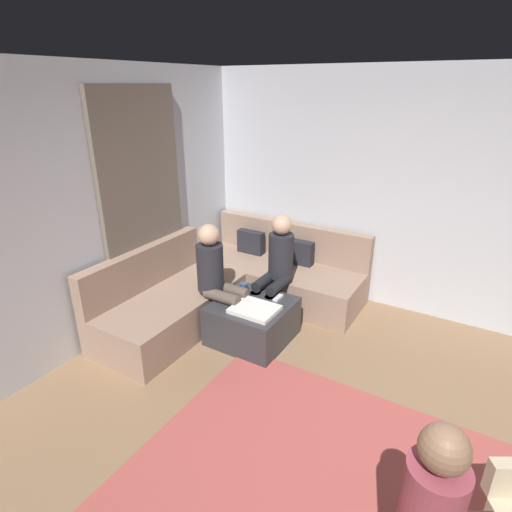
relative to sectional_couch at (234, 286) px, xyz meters
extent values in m
cube|color=silver|center=(2.08, 1.06, 1.07)|extent=(6.00, 0.12, 2.70)
cube|color=silver|center=(-0.86, -1.88, 1.07)|extent=(0.12, 6.00, 2.70)
cube|color=#726659|center=(-0.76, -0.58, 0.97)|extent=(0.06, 1.10, 2.50)
cube|color=#AD4C47|center=(1.88, -1.78, -0.27)|extent=(2.60, 2.20, 0.01)
cube|color=#9E7F6B|center=(0.30, 0.53, -0.07)|extent=(2.10, 0.85, 0.42)
cube|color=#9E7F6B|center=(0.30, 0.88, 0.36)|extent=(2.10, 0.14, 0.45)
cube|color=#9E7F6B|center=(-0.32, -0.75, -0.07)|extent=(0.85, 1.70, 0.42)
cube|color=#9E7F6B|center=(-0.68, -0.75, 0.36)|extent=(0.14, 1.70, 0.45)
cube|color=#26262D|center=(-0.20, 0.70, 0.26)|extent=(0.36, 0.12, 0.36)
cube|color=#26262D|center=(0.50, 0.70, 0.26)|extent=(0.36, 0.12, 0.36)
cube|color=#333338|center=(0.54, -0.46, -0.07)|extent=(0.76, 0.76, 0.42)
cube|color=white|center=(0.64, -0.58, 0.16)|extent=(0.44, 0.36, 0.04)
cylinder|color=#334C72|center=(0.32, -0.28, 0.19)|extent=(0.08, 0.08, 0.10)
cube|color=white|center=(0.72, -0.24, 0.15)|extent=(0.05, 0.15, 0.02)
cylinder|color=black|center=(0.62, -0.25, -0.07)|extent=(0.12, 0.12, 0.42)
cylinder|color=black|center=(0.44, -0.25, -0.07)|extent=(0.12, 0.12, 0.42)
cylinder|color=black|center=(0.62, -0.05, 0.20)|extent=(0.12, 0.40, 0.12)
cylinder|color=black|center=(0.44, -0.05, 0.20)|extent=(0.12, 0.40, 0.12)
cylinder|color=#26262D|center=(0.53, 0.15, 0.45)|extent=(0.28, 0.28, 0.50)
sphere|color=#D8AD8C|center=(0.53, 0.15, 0.81)|extent=(0.22, 0.22, 0.22)
cylinder|color=brown|center=(0.45, -0.42, -0.07)|extent=(0.12, 0.12, 0.42)
cylinder|color=brown|center=(0.45, -0.60, -0.07)|extent=(0.12, 0.12, 0.42)
cylinder|color=brown|center=(0.25, -0.42, 0.20)|extent=(0.40, 0.12, 0.12)
cylinder|color=brown|center=(0.25, -0.60, 0.20)|extent=(0.40, 0.12, 0.12)
cylinder|color=#26262D|center=(0.05, -0.51, 0.45)|extent=(0.28, 0.28, 0.50)
sphere|color=#D8AD8C|center=(0.05, -0.51, 0.81)|extent=(0.22, 0.22, 0.22)
cylinder|color=#993F4C|center=(2.50, -2.11, 0.43)|extent=(0.28, 0.28, 0.50)
sphere|color=#8C664C|center=(2.50, -2.11, 0.79)|extent=(0.22, 0.22, 0.22)
camera|label=1|loc=(2.48, -3.63, 2.22)|focal=29.06mm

